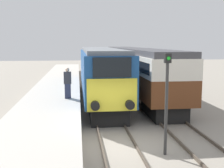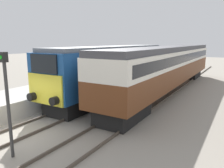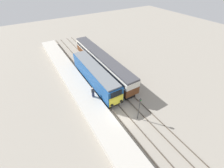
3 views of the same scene
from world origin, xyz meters
The scene contains 8 objects.
ground_plane centered at (0.00, 0.00, 0.00)m, with size 120.00×120.00×0.00m, color gray.
platform_left centered at (-3.30, 8.00, 0.52)m, with size 3.50×50.00×1.04m.
rails_near_track centered at (0.00, 5.00, 0.07)m, with size 1.51×60.00×0.14m.
rails_far_track centered at (3.40, 5.00, 0.07)m, with size 1.50×60.00×0.14m.
locomotive centered at (0.00, 9.25, 2.21)m, with size 2.70×14.93×3.95m.
passenger_carriage centered at (3.40, 13.00, 2.39)m, with size 2.75×21.46×3.90m.
person_on_platform centered at (-2.28, 5.40, 1.97)m, with size 0.44×0.26×1.85m.
signal_post centered at (1.70, -1.25, 2.35)m, with size 0.24×0.28×3.96m.
Camera 2 is at (8.87, -5.82, 4.32)m, focal length 35.00 mm.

